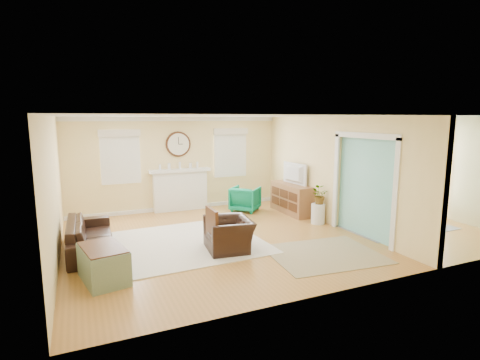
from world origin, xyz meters
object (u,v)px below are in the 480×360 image
object	(u,v)px
sofa	(90,235)
dining_table	(372,206)
green_chair	(245,199)
eames_chair	(229,234)
credenza	(292,198)

from	to	relation	value
sofa	dining_table	bearing A→B (deg)	-91.81
green_chair	dining_table	distance (m)	3.34
eames_chair	credenza	distance (m)	3.36
eames_chair	dining_table	xyz separation A→B (m)	(4.23, 0.69, 0.03)
sofa	green_chair	xyz separation A→B (m)	(4.08, 1.71, 0.03)
credenza	dining_table	distance (m)	2.06
green_chair	credenza	bearing A→B (deg)	-169.36
green_chair	dining_table	world-z (taller)	dining_table
dining_table	sofa	bearing A→B (deg)	99.82
eames_chair	credenza	size ratio (longest dim) A/B	0.63
eames_chair	dining_table	distance (m)	4.29
sofa	eames_chair	bearing A→B (deg)	-111.52
green_chair	dining_table	xyz separation A→B (m)	(2.63, -2.06, 0.00)
credenza	dining_table	world-z (taller)	credenza
green_chair	dining_table	bearing A→B (deg)	-173.80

